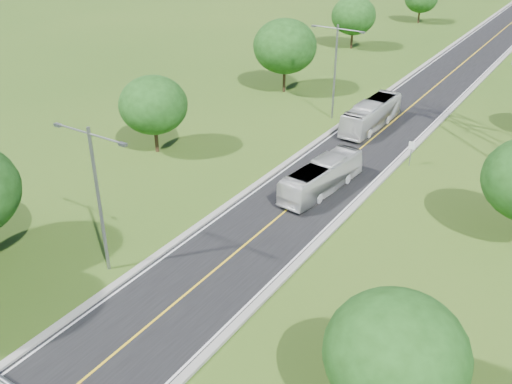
# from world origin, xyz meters

# --- Properties ---
(ground) EXTENTS (260.00, 260.00, 0.00)m
(ground) POSITION_xyz_m (0.00, 60.00, 0.00)
(ground) COLOR #2C4E16
(ground) RESTS_ON ground
(road) EXTENTS (8.00, 150.00, 0.06)m
(road) POSITION_xyz_m (0.00, 66.00, 0.03)
(road) COLOR black
(road) RESTS_ON ground
(curb_left) EXTENTS (0.50, 150.00, 0.22)m
(curb_left) POSITION_xyz_m (-4.25, 66.00, 0.11)
(curb_left) COLOR gray
(curb_left) RESTS_ON ground
(curb_right) EXTENTS (0.50, 150.00, 0.22)m
(curb_right) POSITION_xyz_m (4.25, 66.00, 0.11)
(curb_right) COLOR gray
(curb_right) RESTS_ON ground
(speed_limit_sign) EXTENTS (0.55, 0.09, 2.40)m
(speed_limit_sign) POSITION_xyz_m (5.20, 37.98, 1.60)
(speed_limit_sign) COLOR slate
(speed_limit_sign) RESTS_ON ground
(streetlight_near_left) EXTENTS (5.90, 0.25, 10.00)m
(streetlight_near_left) POSITION_xyz_m (-6.00, 12.00, 5.94)
(streetlight_near_left) COLOR slate
(streetlight_near_left) RESTS_ON ground
(streetlight_mid_left) EXTENTS (5.90, 0.25, 10.00)m
(streetlight_mid_left) POSITION_xyz_m (-6.00, 45.00, 5.94)
(streetlight_mid_left) COLOR slate
(streetlight_mid_left) RESTS_ON ground
(tree_lb) EXTENTS (6.30, 6.30, 7.33)m
(tree_lb) POSITION_xyz_m (-16.00, 28.00, 4.64)
(tree_lb) COLOR black
(tree_lb) RESTS_ON ground
(tree_lc) EXTENTS (7.56, 7.56, 8.79)m
(tree_lc) POSITION_xyz_m (-15.00, 50.00, 5.58)
(tree_lc) COLOR black
(tree_lc) RESTS_ON ground
(tree_ld) EXTENTS (6.72, 6.72, 7.82)m
(tree_ld) POSITION_xyz_m (-17.00, 74.00, 4.95)
(tree_ld) COLOR black
(tree_ld) RESTS_ON ground
(tree_ra) EXTENTS (6.30, 6.30, 7.33)m
(tree_ra) POSITION_xyz_m (14.00, 10.00, 4.64)
(tree_ra) COLOR black
(tree_ra) RESTS_ON ground
(bus_outbound) EXTENTS (3.16, 9.72, 2.66)m
(bus_outbound) POSITION_xyz_m (0.80, 29.23, 1.39)
(bus_outbound) COLOR silver
(bus_outbound) RESTS_ON road
(bus_inbound) EXTENTS (2.64, 10.30, 2.86)m
(bus_inbound) POSITION_xyz_m (-1.41, 44.62, 1.49)
(bus_inbound) COLOR silver
(bus_inbound) RESTS_ON road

